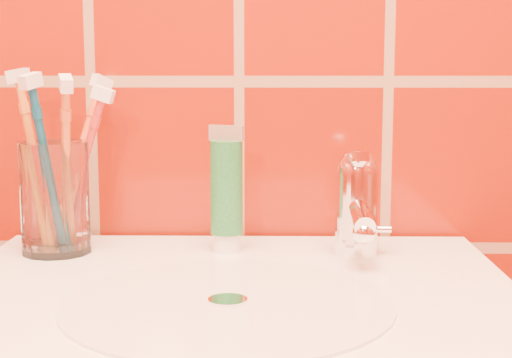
{
  "coord_description": "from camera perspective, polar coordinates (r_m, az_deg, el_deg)",
  "views": [
    {
      "loc": [
        0.04,
        0.23,
        1.07
      ],
      "look_at": [
        0.02,
        1.08,
        0.94
      ],
      "focal_mm": 55.0,
      "sensor_mm": 36.0,
      "label": 1
    }
  ],
  "objects": [
    {
      "name": "toothbrush_2",
      "position": [
        0.88,
        -13.64,
        0.72
      ],
      "size": [
        0.09,
        0.14,
        0.22
      ],
      "primitive_type": null,
      "rotation": [
        0.29,
        0.0,
        0.36
      ],
      "color": "#C45922",
      "rests_on": "glass_tumbler"
    },
    {
      "name": "toothbrush_0",
      "position": [
        0.91,
        -12.59,
        0.56
      ],
      "size": [
        0.1,
        0.09,
        0.19
      ],
      "primitive_type": null,
      "rotation": [
        0.31,
        0.0,
        1.45
      ],
      "color": "#B32826",
      "rests_on": "glass_tumbler"
    },
    {
      "name": "toothbrush_1",
      "position": [
        0.91,
        -15.74,
        1.07
      ],
      "size": [
        0.08,
        0.07,
        0.22
      ],
      "primitive_type": null,
      "rotation": [
        0.17,
        0.0,
        -1.8
      ],
      "color": "orange",
      "rests_on": "glass_tumbler"
    },
    {
      "name": "glass_tumbler",
      "position": [
        0.92,
        -14.4,
        -1.32
      ],
      "size": [
        0.1,
        0.1,
        0.13
      ],
      "primitive_type": "cylinder",
      "rotation": [
        0.0,
        0.0,
        -0.43
      ],
      "color": "white",
      "rests_on": "pedestal_sink"
    },
    {
      "name": "toothbrush_3",
      "position": [
        0.89,
        -14.91,
        0.8
      ],
      "size": [
        0.09,
        0.11,
        0.22
      ],
      "primitive_type": null,
      "rotation": [
        0.2,
        0.0,
        -0.53
      ],
      "color": "navy",
      "rests_on": "glass_tumbler"
    },
    {
      "name": "toothpaste_tube",
      "position": [
        0.89,
        -2.16,
        -1.03
      ],
      "size": [
        0.04,
        0.04,
        0.15
      ],
      "rotation": [
        0.0,
        0.0,
        -0.34
      ],
      "color": "white",
      "rests_on": "pedestal_sink"
    },
    {
      "name": "toothbrush_4",
      "position": [
        0.94,
        -12.89,
        1.13
      ],
      "size": [
        0.16,
        0.16,
        0.22
      ],
      "primitive_type": null,
      "rotation": [
        0.39,
        0.0,
        2.42
      ],
      "color": "#D05024",
      "rests_on": "glass_tumbler"
    },
    {
      "name": "faucet",
      "position": [
        0.88,
        7.37,
        -1.55
      ],
      "size": [
        0.05,
        0.11,
        0.12
      ],
      "color": "white",
      "rests_on": "pedestal_sink"
    }
  ]
}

